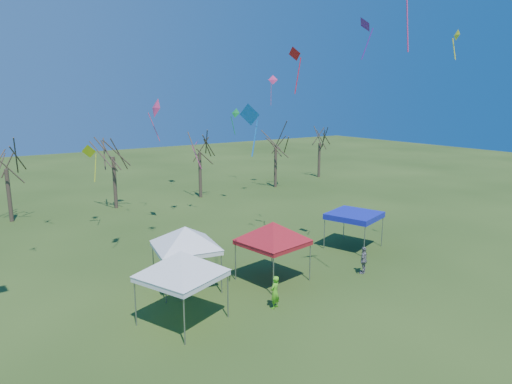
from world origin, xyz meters
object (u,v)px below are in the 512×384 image
Objects in this scene: tree_3 at (199,136)px; tent_blue at (354,216)px; tent_red at (273,226)px; person_grey at (364,260)px; tent_white_west at (181,256)px; tree_4 at (276,132)px; person_green at (275,292)px; tree_2 at (112,138)px; tent_white_mid at (185,231)px; tree_5 at (320,131)px; tree_1 at (4,150)px.

tent_blue is (1.05, -19.59, -3.89)m from tree_3.
tent_red is 2.72× the size of person_grey.
tent_blue is (13.83, 2.88, -0.91)m from tent_white_west.
person_green is at bearing -127.11° from tree_4.
tree_4 is 30.18m from person_green.
tent_white_mid is at bearing -97.48° from tree_2.
tree_4 is 2.07× the size of tent_blue.
tree_5 is 33.62m from tent_red.
tent_red is (10.12, -21.59, -2.70)m from tree_1.
person_grey is at bearing -23.61° from tent_white_mid.
tree_5 is 37.14m from person_green.
tent_white_mid is at bearing -136.70° from tree_4.
tree_5 is 1.74× the size of tent_red.
tent_white_west is at bearing -80.12° from tree_1.
tree_2 is 1.91× the size of tent_white_mid.
person_green is (8.19, -24.34, -4.99)m from tree_1.
tree_4 is at bearing 67.07° from tent_blue.
tree_4 is 26.53m from tent_red.
tree_1 is at bearing 177.94° from tree_3.
person_green is (4.17, -1.27, -2.29)m from tent_white_west.
tree_4 is 5.01× the size of person_grey.
tree_4 is 21.57m from tent_blue.
tree_3 is at bearing 93.08° from tent_blue.
tree_3 is at bearing -2.06° from tree_1.
tree_4 reaches higher than tent_white_mid.
tree_5 is 35.72m from tent_white_mid.
tent_blue is (-16.63, -21.61, -3.55)m from tree_5.
tent_red is at bearing -136.65° from tree_5.
person_green is (-9.66, -4.15, -1.39)m from tent_blue.
person_green is at bearing -16.91° from tent_white_west.
tree_2 is (8.40, -0.27, 0.50)m from tree_1.
tent_blue is at bearing 10.25° from tent_red.
tree_1 reaches higher than tent_blue.
tent_blue reaches higher than person_green.
tent_white_mid is 1.00× the size of tent_red.
tree_5 is (17.69, 2.02, -0.35)m from tree_3.
tent_white_west is 6.27m from tent_red.
tree_2 is 22.43m from tent_blue.
tent_red is (-16.00, -20.94, -2.97)m from tree_4.
tree_4 is 1.84× the size of tent_white_mid.
tree_1 is 8.42m from tree_2.
tree_2 is 17.73m from tree_4.
tree_5 is 1.96× the size of tent_blue.
tent_red is at bearing -50.91° from person_grey.
person_grey is at bearing -115.82° from tree_4.
tree_2 is 1.04× the size of tree_4.
tent_red is 1.13× the size of tent_blue.
tree_2 is at bearing 178.78° from tree_4.
tree_4 is at bearing -1.22° from tree_2.
person_green is (-8.60, -23.74, -5.28)m from tree_3.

